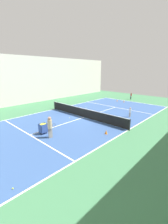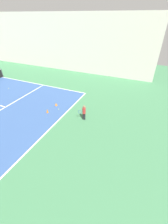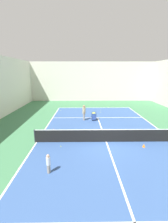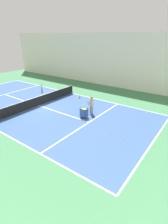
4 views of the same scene
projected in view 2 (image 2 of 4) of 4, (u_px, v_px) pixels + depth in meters
line_baseline_near at (57, 122)px, 11.32m from camera, size 10.79×0.10×0.00m
line_sideline_right at (3, 77)px, 19.49m from camera, size 0.10×23.61×0.00m
line_service_near at (6, 107)px, 13.14m from camera, size 10.79×0.10×0.00m
hall_enclosure_right at (29, 41)px, 22.17m from camera, size 0.15×35.87×7.20m
player_near_baseline at (84, 112)px, 11.23m from camera, size 0.28×0.57×1.22m
training_cone_1 at (56, 104)px, 13.32m from camera, size 0.23×0.23×0.24m
training_cone_3 at (47, 111)px, 12.31m from camera, size 0.17×0.17×0.33m
tennis_ball_1 at (34, 91)px, 15.88m from camera, size 0.07×0.07×0.07m
tennis_ball_7 at (9, 88)px, 16.43m from camera, size 0.07×0.07×0.07m
tennis_ball_9 at (59, 109)px, 12.80m from camera, size 0.07×0.07×0.07m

